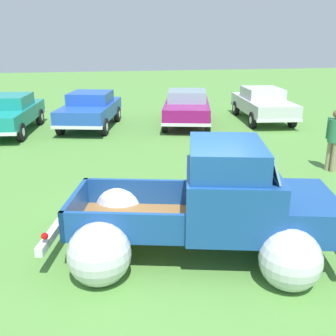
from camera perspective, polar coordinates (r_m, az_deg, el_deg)
ground_plane at (r=6.90m, az=3.20°, el=-11.92°), size 80.00×80.00×0.00m
vintage_pickup_truck at (r=6.57m, az=6.72°, el=-6.22°), size 4.95×3.61×1.96m
show_car_0 at (r=16.39m, az=-22.15°, el=7.49°), size 2.33×4.69×1.43m
show_car_1 at (r=16.39m, az=-11.22°, el=8.48°), size 2.88×4.52×1.43m
show_car_2 at (r=16.65m, az=2.76°, el=8.96°), size 2.91×4.69×1.43m
show_car_3 at (r=18.00m, az=13.59°, el=9.18°), size 2.39×4.76×1.43m
spectator_0 at (r=11.47m, az=23.02°, el=4.21°), size 0.42×0.53×1.69m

